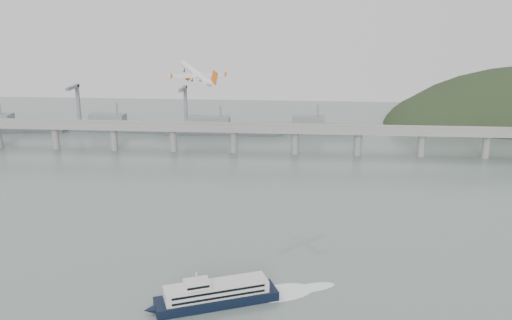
{
  "coord_description": "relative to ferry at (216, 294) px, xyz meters",
  "views": [
    {
      "loc": [
        22.51,
        -224.78,
        117.26
      ],
      "look_at": [
        0.0,
        55.0,
        36.0
      ],
      "focal_mm": 38.0,
      "sensor_mm": 36.0,
      "label": 1
    }
  ],
  "objects": [
    {
      "name": "ferry",
      "position": [
        0.0,
        0.0,
        0.0
      ],
      "size": [
        77.97,
        38.02,
        15.48
      ],
      "rotation": [
        0.0,
        0.0,
        0.39
      ],
      "color": "black",
      "rests_on": "ground"
    },
    {
      "name": "distant_fleet",
      "position": [
        -146.26,
        296.58,
        2.02
      ],
      "size": [
        453.0,
        60.9,
        40.0
      ],
      "color": "slate",
      "rests_on": "ground"
    },
    {
      "name": "airliner",
      "position": [
        -22.95,
        93.5,
        76.81
      ],
      "size": [
        29.25,
        30.75,
        13.98
      ],
      "rotation": [
        0.05,
        -0.3,
        2.31
      ],
      "color": "white",
      "rests_on": "ground"
    },
    {
      "name": "ground",
      "position": [
        9.09,
        31.5,
        -4.2
      ],
      "size": [
        900.0,
        900.0,
        0.0
      ],
      "primitive_type": "plane",
      "color": "slate",
      "rests_on": "ground"
    },
    {
      "name": "bridge",
      "position": [
        7.94,
        231.5,
        13.45
      ],
      "size": [
        800.0,
        22.0,
        23.9
      ],
      "color": "gray",
      "rests_on": "ground"
    }
  ]
}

